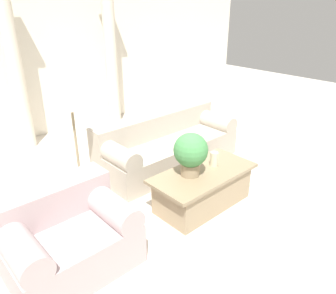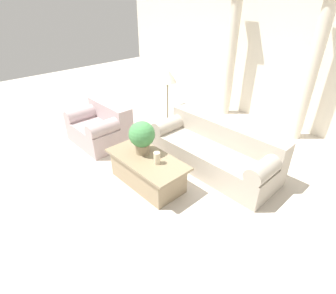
# 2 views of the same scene
# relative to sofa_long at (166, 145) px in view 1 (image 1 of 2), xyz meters

# --- Properties ---
(ground_plane) EXTENTS (16.00, 16.00, 0.00)m
(ground_plane) POSITION_rel_sofa_long_xyz_m (-0.36, -0.68, -0.33)
(ground_plane) COLOR beige
(wall_back) EXTENTS (10.00, 0.06, 3.20)m
(wall_back) POSITION_rel_sofa_long_xyz_m (-0.36, 2.56, 1.27)
(wall_back) COLOR silver
(wall_back) RESTS_ON ground_plane
(sofa_long) EXTENTS (2.26, 0.90, 0.78)m
(sofa_long) POSITION_rel_sofa_long_xyz_m (0.00, 0.00, 0.00)
(sofa_long) COLOR #ADA393
(sofa_long) RESTS_ON ground_plane
(loveseat) EXTENTS (1.17, 0.90, 0.78)m
(loveseat) POSITION_rel_sofa_long_xyz_m (-2.16, -0.96, 0.02)
(loveseat) COLOR #B39E9F
(loveseat) RESTS_ON ground_plane
(coffee_table) EXTENTS (1.35, 0.66, 0.48)m
(coffee_table) POSITION_rel_sofa_long_xyz_m (-0.43, -1.17, -0.08)
(coffee_table) COLOR #998466
(coffee_table) RESTS_ON ground_plane
(potted_plant) EXTENTS (0.41, 0.41, 0.53)m
(potted_plant) POSITION_rel_sofa_long_xyz_m (-0.61, -1.10, 0.45)
(potted_plant) COLOR #937F60
(potted_plant) RESTS_ON coffee_table
(pillar_candle) EXTENTS (0.10, 0.10, 0.19)m
(pillar_candle) POSITION_rel_sofa_long_xyz_m (-0.22, -1.14, 0.24)
(pillar_candle) COLOR beige
(pillar_candle) RESTS_ON coffee_table
(floor_lamp) EXTENTS (0.35, 0.35, 1.44)m
(floor_lamp) POSITION_rel_sofa_long_xyz_m (-1.40, 0.18, 0.89)
(floor_lamp) COLOR gray
(floor_lamp) RESTS_ON ground_plane
(column_left) EXTENTS (0.33, 0.33, 2.66)m
(column_left) POSITION_rel_sofa_long_xyz_m (-1.35, 2.16, 1.03)
(column_left) COLOR beige
(column_left) RESTS_ON ground_plane
(column_right) EXTENTS (0.33, 0.33, 2.66)m
(column_right) POSITION_rel_sofa_long_xyz_m (0.49, 2.16, 1.03)
(column_right) COLOR beige
(column_right) RESTS_ON ground_plane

